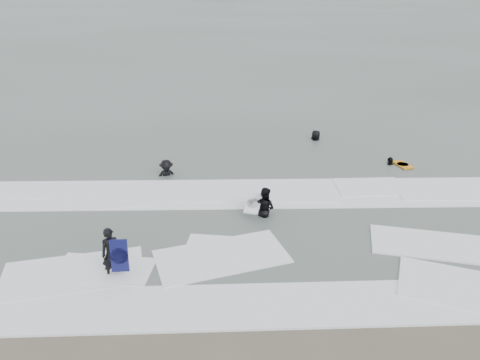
{
  "coord_description": "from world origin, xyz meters",
  "views": [
    {
      "loc": [
        -0.33,
        -10.31,
        8.02
      ],
      "look_at": [
        0.0,
        5.0,
        1.1
      ],
      "focal_mm": 35.0,
      "sensor_mm": 36.0,
      "label": 1
    }
  ],
  "objects_px": {
    "surfer_centre": "(115,276)",
    "surfer_wading": "(264,216)",
    "surfer_right_far": "(316,141)",
    "surfer_breaker": "(167,177)",
    "surfer_right_near": "(390,165)"
  },
  "relations": [
    {
      "from": "surfer_breaker",
      "to": "surfer_centre",
      "type": "bearing_deg",
      "value": -114.02
    },
    {
      "from": "surfer_wading",
      "to": "surfer_breaker",
      "type": "xyz_separation_m",
      "value": [
        -3.89,
        3.48,
        0.0
      ]
    },
    {
      "from": "surfer_breaker",
      "to": "surfer_right_near",
      "type": "bearing_deg",
      "value": -12.45
    },
    {
      "from": "surfer_centre",
      "to": "surfer_right_far",
      "type": "distance_m",
      "value": 13.76
    },
    {
      "from": "surfer_wading",
      "to": "surfer_right_far",
      "type": "distance_m",
      "value": 8.52
    },
    {
      "from": "surfer_wading",
      "to": "surfer_breaker",
      "type": "relative_size",
      "value": 1.02
    },
    {
      "from": "surfer_centre",
      "to": "surfer_wading",
      "type": "distance_m",
      "value": 5.73
    },
    {
      "from": "surfer_centre",
      "to": "surfer_breaker",
      "type": "height_order",
      "value": "surfer_breaker"
    },
    {
      "from": "surfer_wading",
      "to": "surfer_breaker",
      "type": "height_order",
      "value": "surfer_wading"
    },
    {
      "from": "surfer_breaker",
      "to": "surfer_right_far",
      "type": "relative_size",
      "value": 0.95
    },
    {
      "from": "surfer_wading",
      "to": "surfer_centre",
      "type": "bearing_deg",
      "value": 72.28
    },
    {
      "from": "surfer_breaker",
      "to": "surfer_right_far",
      "type": "bearing_deg",
      "value": 13.41
    },
    {
      "from": "surfer_wading",
      "to": "surfer_right_near",
      "type": "bearing_deg",
      "value": -107.84
    },
    {
      "from": "surfer_wading",
      "to": "surfer_right_far",
      "type": "xyz_separation_m",
      "value": [
        3.18,
        7.91,
        0.0
      ]
    },
    {
      "from": "surfer_centre",
      "to": "surfer_right_far",
      "type": "bearing_deg",
      "value": 29.6
    }
  ]
}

